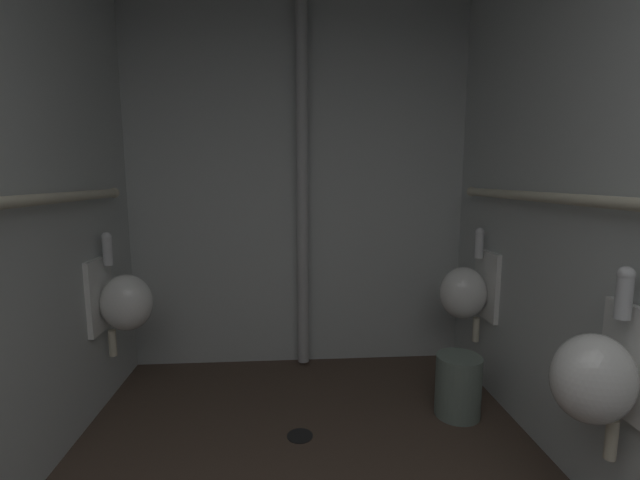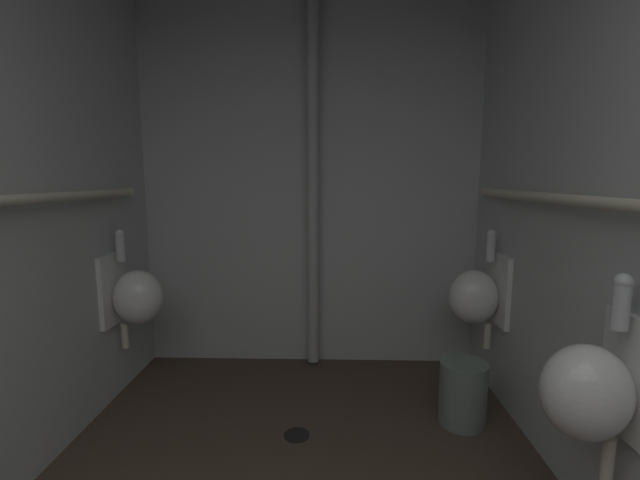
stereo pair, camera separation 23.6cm
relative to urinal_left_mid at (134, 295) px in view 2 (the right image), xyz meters
name	(u,v)px [view 2 (the right image)]	position (x,y,z in m)	size (l,w,h in m)	color
wall_back	(310,182)	(1.07, 0.60, 0.70)	(2.55, 0.06, 2.71)	#B8BEBC
urinal_left_mid	(134,295)	(0.00, 0.00, 0.00)	(0.32, 0.30, 0.76)	white
urinal_right_mid	(592,389)	(2.13, -1.13, 0.00)	(0.32, 0.30, 0.76)	white
urinal_right_far	(477,295)	(2.13, 0.07, 0.00)	(0.32, 0.30, 0.76)	white
supply_pipe_right	(634,207)	(2.22, -1.12, 0.63)	(0.06, 2.83, 0.06)	beige
standpipe_back_wall	(313,182)	(1.09, 0.49, 0.70)	(0.08, 0.08, 2.66)	#B2B2B2
floor_drain	(297,435)	(1.04, -0.41, -0.66)	(0.14, 0.14, 0.01)	black
waste_bin	(463,393)	(1.97, -0.26, -0.48)	(0.26, 0.26, 0.36)	slate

